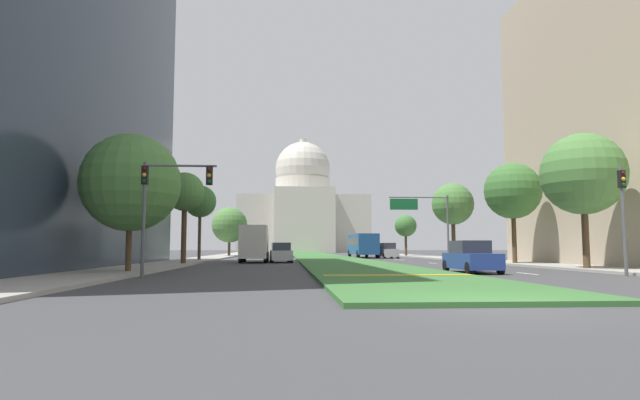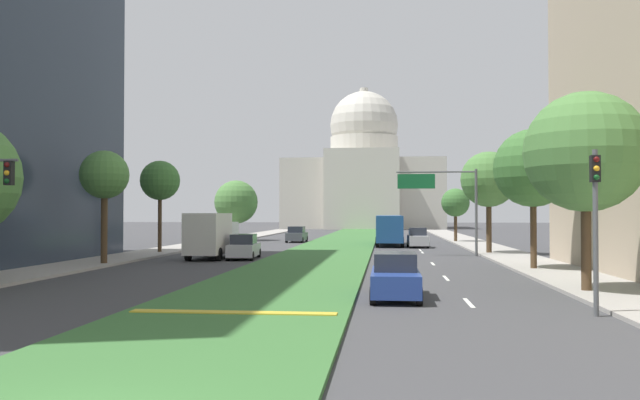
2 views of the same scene
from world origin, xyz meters
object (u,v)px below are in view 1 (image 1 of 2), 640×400
at_px(street_tree_left_near, 131,183).
at_px(sedan_midblock, 281,253).
at_px(traffic_light_near_left, 163,193).
at_px(street_tree_right_near, 583,174).
at_px(street_tree_right_far, 453,204).
at_px(street_tree_right_mid, 513,191).
at_px(sedan_distant, 388,251).
at_px(box_truck_delivery, 254,243).
at_px(city_bus, 362,244).
at_px(capitol_building, 303,211).
at_px(street_tree_left_far, 200,202).
at_px(street_tree_left_distant, 229,225).
at_px(sedan_lead_stopped, 471,258).
at_px(traffic_light_near_right, 623,206).
at_px(overhead_guide_sign, 425,214).
at_px(street_tree_left_mid, 185,193).
at_px(sedan_far_horizon, 283,251).
at_px(street_tree_right_distant, 406,226).

relative_size(street_tree_left_near, sedan_midblock, 1.63).
bearing_deg(traffic_light_near_left, street_tree_right_near, 13.44).
relative_size(street_tree_right_near, street_tree_right_far, 1.01).
distance_m(traffic_light_near_left, street_tree_right_mid, 28.00).
distance_m(sedan_distant, box_truck_delivery, 22.21).
bearing_deg(city_bus, capitol_building, 93.95).
relative_size(street_tree_left_near, street_tree_left_far, 0.98).
bearing_deg(street_tree_left_distant, street_tree_left_near, -90.12).
xyz_separation_m(street_tree_left_near, sedan_distant, (20.43, 35.48, -3.82)).
height_order(sedan_lead_stopped, city_bus, city_bus).
bearing_deg(traffic_light_near_left, traffic_light_near_right, -0.36).
xyz_separation_m(overhead_guide_sign, city_bus, (-4.09, 15.17, -2.90)).
xyz_separation_m(street_tree_left_near, city_bus, (17.83, 39.06, -2.90)).
bearing_deg(sedan_midblock, sedan_distant, 51.83).
xyz_separation_m(street_tree_left_mid, street_tree_right_mid, (25.35, -0.93, 0.22)).
xyz_separation_m(street_tree_left_near, street_tree_left_mid, (0.30, 13.04, 0.81)).
distance_m(street_tree_right_far, sedan_far_horizon, 26.21).
relative_size(street_tree_left_far, city_bus, 0.67).
bearing_deg(overhead_guide_sign, box_truck_delivery, -164.47).
bearing_deg(street_tree_right_distant, traffic_light_near_right, -91.21).
distance_m(street_tree_left_mid, city_bus, 31.59).
distance_m(street_tree_right_far, sedan_midblock, 19.75).
relative_size(sedan_lead_stopped, sedan_midblock, 1.03).
relative_size(street_tree_right_far, sedan_distant, 1.90).
xyz_separation_m(street_tree_right_far, box_truck_delivery, (-20.17, -6.82, -4.13)).
height_order(street_tree_right_near, street_tree_left_distant, street_tree_right_near).
bearing_deg(traffic_light_near_left, city_bus, 70.11).
height_order(traffic_light_near_right, street_tree_left_distant, street_tree_left_distant).
bearing_deg(street_tree_right_near, city_bus, 101.56).
bearing_deg(sedan_far_horizon, traffic_light_near_left, -96.25).
xyz_separation_m(street_tree_left_mid, street_tree_left_far, (-0.61, 11.21, 0.26)).
bearing_deg(sedan_lead_stopped, street_tree_right_near, 14.82).
bearing_deg(overhead_guide_sign, street_tree_left_near, -132.54).
height_order(street_tree_left_far, sedan_distant, street_tree_left_far).
relative_size(street_tree_right_distant, sedan_midblock, 1.33).
relative_size(street_tree_right_near, city_bus, 0.73).
xyz_separation_m(sedan_far_horizon, box_truck_delivery, (-2.44, -25.47, 0.86)).
relative_size(street_tree_left_mid, street_tree_left_distant, 1.00).
relative_size(street_tree_right_mid, street_tree_left_distant, 1.13).
distance_m(traffic_light_near_left, box_truck_delivery, 22.99).
bearing_deg(street_tree_right_distant, traffic_light_near_left, -114.64).
bearing_deg(sedan_distant, street_tree_left_far, -151.55).
relative_size(street_tree_left_mid, sedan_far_horizon, 1.61).
bearing_deg(traffic_light_near_right, street_tree_right_distant, 88.79).
distance_m(capitol_building, traffic_light_near_left, 116.07).
relative_size(street_tree_right_far, sedan_midblock, 1.81).
bearing_deg(sedan_midblock, street_tree_right_near, -44.00).
bearing_deg(street_tree_right_mid, street_tree_right_far, 90.82).
xyz_separation_m(sedan_lead_stopped, city_bus, (-0.00, 39.03, 0.97)).
distance_m(street_tree_right_far, box_truck_delivery, 21.69).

